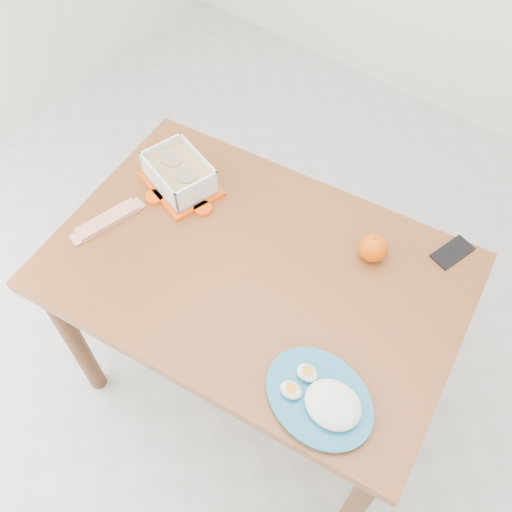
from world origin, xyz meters
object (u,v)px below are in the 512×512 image
Objects in this scene: smartphone at (452,252)px; orange_fruit at (373,248)px; rice_plate at (324,399)px; dining_table at (256,288)px; food_container at (179,174)px.

orange_fruit is at bearing -123.46° from smartphone.
orange_fruit reaches higher than rice_plate.
rice_plate reaches higher than dining_table.
smartphone is (0.78, 0.28, -0.05)m from food_container.
orange_fruit is 0.25× the size of rice_plate.
orange_fruit is (0.60, 0.13, -0.01)m from food_container.
rice_plate is (0.36, -0.21, 0.13)m from dining_table.
rice_plate is at bearing -6.87° from food_container.
food_container is at bearing 168.08° from rice_plate.
rice_plate is at bearing -73.66° from orange_fruit.
food_container is 2.24× the size of smartphone.
dining_table is at bearing 0.66° from food_container.
smartphone is at bearing 96.64° from rice_plate.
food_container is 0.84× the size of rice_plate.
dining_table is 0.44m from rice_plate.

